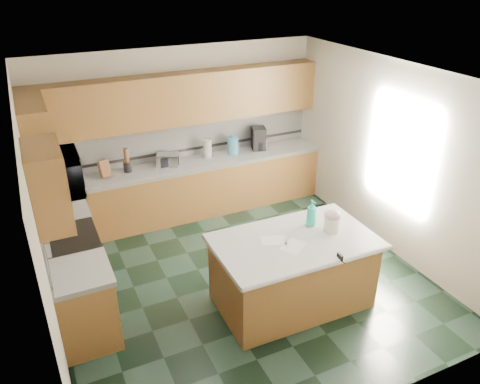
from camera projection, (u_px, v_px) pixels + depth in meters
floor at (241, 279)px, 6.28m from camera, size 4.60×4.60×0.00m
ceiling at (241, 78)px, 5.07m from camera, size 4.60×4.60×0.00m
wall_back at (180, 132)px, 7.55m from camera, size 4.60×0.04×2.70m
wall_front at (363, 303)px, 3.80m from camera, size 4.60×0.04×2.70m
wall_left at (37, 232)px, 4.79m from camera, size 0.04×4.60×2.70m
wall_right at (390, 158)px, 6.56m from camera, size 0.04×4.60×2.70m
back_base_cab at (189, 191)px, 7.71m from camera, size 4.60×0.60×0.86m
back_countertop at (188, 165)px, 7.50m from camera, size 4.60×0.64×0.06m
back_upper_cab at (181, 99)px, 7.14m from camera, size 4.60×0.33×0.78m
back_backsplash at (181, 139)px, 7.58m from camera, size 4.60×0.02×0.63m
back_accent_band at (182, 150)px, 7.66m from camera, size 4.60×0.01×0.05m
left_base_cab_rear at (68, 239)px, 6.37m from camera, size 0.60×0.82×0.86m
left_counter_rear at (62, 210)px, 6.17m from camera, size 0.64×0.82×0.06m
left_base_cab_front at (86, 307)px, 5.13m from camera, size 0.60×0.72×0.86m
left_counter_front at (80, 273)px, 4.93m from camera, size 0.64×0.72×0.06m
left_backsplash at (38, 217)px, 5.30m from camera, size 0.02×2.30×0.63m
left_accent_band at (42, 231)px, 5.39m from camera, size 0.01×2.30×0.05m
left_upper_cab_rear at (35, 133)px, 5.75m from camera, size 0.33×1.09×0.78m
left_upper_cab_front at (48, 186)px, 4.41m from camera, size 0.33×0.72×0.78m
range_body at (76, 270)px, 5.73m from camera, size 0.60×0.76×0.88m
range_oven_door at (101, 267)px, 5.86m from camera, size 0.02×0.68×0.55m
range_cooktop at (70, 238)px, 5.52m from camera, size 0.62×0.78×0.04m
range_handle at (99, 241)px, 5.70m from camera, size 0.02×0.66×0.02m
range_backguard at (45, 234)px, 5.37m from camera, size 0.06×0.76×0.18m
microwave at (58, 174)px, 5.15m from camera, size 0.50×0.73×0.41m
island_base at (292, 274)px, 5.68m from camera, size 1.80×1.05×0.86m
island_top at (294, 242)px, 5.47m from camera, size 1.91×1.15×0.06m
island_bullnose at (322, 267)px, 5.02m from camera, size 1.89×0.09×0.06m
treat_jar at (332, 224)px, 5.59m from camera, size 0.20×0.20×0.19m
treat_jar_lid at (332, 215)px, 5.53m from camera, size 0.20×0.20×0.12m
treat_jar_knob at (333, 212)px, 5.51m from camera, size 0.06×0.02×0.02m
treat_jar_knob_end_l at (330, 212)px, 5.50m from camera, size 0.03×0.03×0.03m
treat_jar_knob_end_r at (335, 211)px, 5.53m from camera, size 0.03×0.03×0.03m
soap_bottle_island at (312, 213)px, 5.68m from camera, size 0.14×0.14×0.34m
paper_sheet_a at (294, 246)px, 5.33m from camera, size 0.38×0.35×0.00m
paper_sheet_b at (274, 240)px, 5.44m from camera, size 0.35×0.30×0.00m
clamp_body at (340, 257)px, 5.11m from camera, size 0.04×0.10×0.09m
clamp_handle at (343, 262)px, 5.08m from camera, size 0.02×0.07×0.02m
knife_block at (104, 169)px, 6.98m from camera, size 0.17×0.21×0.28m
utensil_crock at (128, 167)px, 7.16m from camera, size 0.12×0.12×0.15m
utensil_bundle at (126, 155)px, 7.07m from camera, size 0.07×0.07×0.23m
toaster_oven at (168, 160)px, 7.37m from camera, size 0.40×0.35×0.20m
toaster_oven_door at (170, 162)px, 7.28m from camera, size 0.30×0.01×0.16m
paper_towel at (208, 149)px, 7.65m from camera, size 0.13×0.13×0.30m
paper_towel_base at (208, 157)px, 7.71m from camera, size 0.20×0.20×0.01m
water_jug at (233, 146)px, 7.78m from camera, size 0.18×0.18×0.30m
water_jug_neck at (233, 136)px, 7.71m from camera, size 0.08×0.08×0.04m
coffee_maker at (259, 138)px, 7.97m from camera, size 0.29×0.30×0.38m
coffee_carafe at (260, 146)px, 7.97m from camera, size 0.16×0.16×0.16m
soap_bottle_back at (263, 142)px, 8.00m from camera, size 0.12×0.12×0.23m
soap_back_cap at (263, 135)px, 7.95m from camera, size 0.02×0.02×0.03m
window_light_proxy at (400, 153)px, 6.32m from camera, size 0.02×1.40×1.10m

